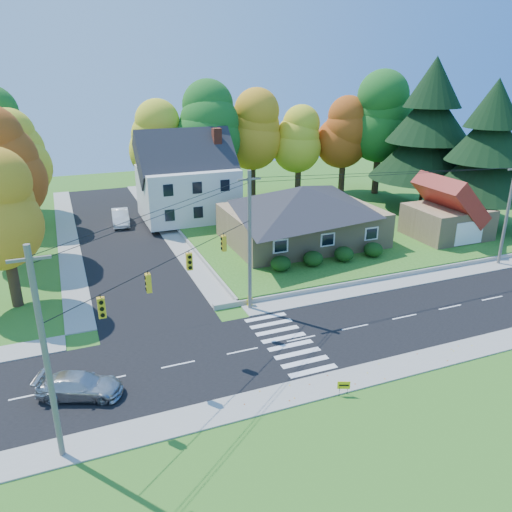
% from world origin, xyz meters
% --- Properties ---
extents(ground, '(120.00, 120.00, 0.00)m').
position_xyz_m(ground, '(0.00, 0.00, 0.00)').
color(ground, '#3D7923').
extents(road_main, '(90.00, 8.00, 0.02)m').
position_xyz_m(road_main, '(0.00, 0.00, 0.01)').
color(road_main, black).
rests_on(road_main, ground).
extents(road_cross, '(8.00, 44.00, 0.02)m').
position_xyz_m(road_cross, '(-8.00, 26.00, 0.01)').
color(road_cross, black).
rests_on(road_cross, ground).
extents(sidewalk_north, '(90.00, 2.00, 0.08)m').
position_xyz_m(sidewalk_north, '(0.00, 5.00, 0.04)').
color(sidewalk_north, '#9C9A90').
rests_on(sidewalk_north, ground).
extents(sidewalk_south, '(90.00, 2.00, 0.08)m').
position_xyz_m(sidewalk_south, '(0.00, -5.00, 0.04)').
color(sidewalk_south, '#9C9A90').
rests_on(sidewalk_south, ground).
extents(lawn, '(30.00, 30.00, 0.50)m').
position_xyz_m(lawn, '(13.00, 21.00, 0.25)').
color(lawn, '#3D7923').
rests_on(lawn, ground).
extents(ranch_house, '(14.60, 10.60, 5.40)m').
position_xyz_m(ranch_house, '(8.00, 16.00, 3.27)').
color(ranch_house, tan).
rests_on(ranch_house, lawn).
extents(colonial_house, '(10.40, 8.40, 9.60)m').
position_xyz_m(colonial_house, '(0.04, 28.00, 4.58)').
color(colonial_house, silver).
rests_on(colonial_house, lawn).
extents(garage, '(7.30, 6.30, 4.60)m').
position_xyz_m(garage, '(22.00, 11.99, 2.84)').
color(garage, tan).
rests_on(garage, lawn).
extents(hedge_row, '(10.70, 1.70, 1.27)m').
position_xyz_m(hedge_row, '(7.50, 9.80, 1.14)').
color(hedge_row, '#163A10').
rests_on(hedge_row, lawn).
extents(traffic_infrastructure, '(38.10, 10.66, 10.00)m').
position_xyz_m(traffic_infrastructure, '(-0.15, 1.35, 5.15)').
color(traffic_infrastructure, '#666059').
rests_on(traffic_infrastructure, ground).
extents(tree_lot_0, '(6.72, 6.72, 12.51)m').
position_xyz_m(tree_lot_0, '(-2.00, 34.00, 8.31)').
color(tree_lot_0, '#3F2A19').
rests_on(tree_lot_0, lawn).
extents(tree_lot_1, '(7.84, 7.84, 14.60)m').
position_xyz_m(tree_lot_1, '(4.00, 33.00, 9.61)').
color(tree_lot_1, '#3F2A19').
rests_on(tree_lot_1, lawn).
extents(tree_lot_2, '(7.28, 7.28, 13.56)m').
position_xyz_m(tree_lot_2, '(10.00, 34.00, 8.96)').
color(tree_lot_2, '#3F2A19').
rests_on(tree_lot_2, lawn).
extents(tree_lot_3, '(6.16, 6.16, 11.47)m').
position_xyz_m(tree_lot_3, '(16.00, 33.00, 7.65)').
color(tree_lot_3, '#3F2A19').
rests_on(tree_lot_3, lawn).
extents(tree_lot_4, '(6.72, 6.72, 12.51)m').
position_xyz_m(tree_lot_4, '(22.00, 32.00, 8.31)').
color(tree_lot_4, '#3F2A19').
rests_on(tree_lot_4, lawn).
extents(tree_lot_5, '(8.40, 8.40, 15.64)m').
position_xyz_m(tree_lot_5, '(26.00, 30.00, 10.27)').
color(tree_lot_5, '#3F2A19').
rests_on(tree_lot_5, lawn).
extents(conifer_east_a, '(12.80, 12.80, 16.96)m').
position_xyz_m(conifer_east_a, '(27.00, 22.00, 9.39)').
color(conifer_east_a, '#3F2A19').
rests_on(conifer_east_a, lawn).
extents(conifer_east_b, '(11.20, 11.20, 14.84)m').
position_xyz_m(conifer_east_b, '(28.00, 14.00, 8.28)').
color(conifer_east_b, '#3F2A19').
rests_on(conifer_east_b, lawn).
extents(tree_west_0, '(6.16, 6.16, 11.47)m').
position_xyz_m(tree_west_0, '(-17.00, 12.00, 7.15)').
color(tree_west_0, '#3F2A19').
rests_on(tree_west_0, ground).
extents(tree_west_2, '(6.72, 6.72, 12.51)m').
position_xyz_m(tree_west_2, '(-17.00, 32.00, 7.81)').
color(tree_west_2, '#3F2A19').
rests_on(tree_west_2, ground).
extents(silver_sedan, '(4.76, 3.33, 1.28)m').
position_xyz_m(silver_sedan, '(-13.45, -1.01, 0.66)').
color(silver_sedan, '#BCBCBC').
rests_on(silver_sedan, road_main).
extents(white_car, '(2.15, 5.12, 1.65)m').
position_xyz_m(white_car, '(-7.30, 29.59, 0.84)').
color(white_car, white).
rests_on(white_car, road_cross).
extents(fire_hydrant, '(0.53, 0.41, 0.92)m').
position_xyz_m(fire_hydrant, '(-1.36, 5.61, 0.44)').
color(fire_hydrant, yellow).
rests_on(fire_hydrant, ground).
extents(yard_sign, '(0.63, 0.29, 0.84)m').
position_xyz_m(yard_sign, '(-0.57, -6.06, 0.60)').
color(yard_sign, black).
rests_on(yard_sign, ground).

